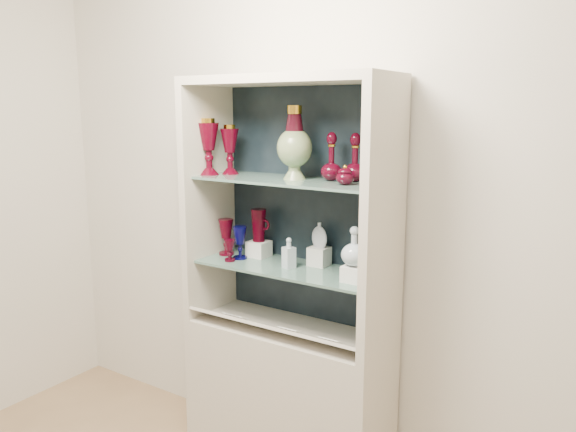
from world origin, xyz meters
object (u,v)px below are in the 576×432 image
Objects in this scene: ruby_goblet_tall at (226,237)px; ruby_pitcher at (259,225)px; clear_square_bottle at (289,253)px; pedestal_lamp_left at (209,147)px; flat_flask at (319,234)px; cobalt_goblet at (240,243)px; clear_round_decanter at (354,247)px; ruby_goblet_small at (230,250)px; lidded_bowl at (345,175)px; cameo_medallion at (379,245)px; pedestal_lamp_right at (230,149)px; enamel_urn at (294,143)px; ruby_decanter_b at (355,156)px; ruby_decanter_a at (332,154)px.

ruby_goblet_tall is 0.19m from ruby_pitcher.
ruby_goblet_tall is 0.41m from clear_square_bottle.
pedestal_lamp_left is 2.21× the size of flat_flask.
clear_round_decanter is (0.65, -0.03, 0.07)m from cobalt_goblet.
clear_square_bottle reaches higher than ruby_goblet_small.
lidded_bowl is at bearing -1.69° from cobalt_goblet.
clear_round_decanter is 0.11m from cameo_medallion.
clear_square_bottle is (0.38, -0.04, -0.47)m from pedestal_lamp_right.
pedestal_lamp_left is at bearing -155.22° from flat_flask.
lidded_bowl is at bearing 2.28° from pedestal_lamp_left.
enamel_urn is 1.46× the size of ruby_decanter_b.
pedestal_lamp_right is 2.76× the size of lidded_bowl.
cobalt_goblet is at bearing -119.70° from ruby_pitcher.
ruby_pitcher reaches higher than cobalt_goblet.
lidded_bowl is 0.32m from clear_round_decanter.
pedestal_lamp_left is at bearing -168.30° from ruby_decanter_b.
ruby_decanter_a is 0.57m from ruby_pitcher.
clear_round_decanter is (0.66, 0.03, 0.10)m from ruby_goblet_small.
cobalt_goblet is at bearing -169.83° from ruby_decanter_b.
clear_square_bottle is at bearing -97.24° from enamel_urn.
clear_round_decanter reaches higher than cobalt_goblet.
clear_round_decanter reaches higher than ruby_goblet_tall.
clear_round_decanter is (0.76, -0.06, 0.06)m from ruby_goblet_tall.
enamel_urn is 0.64m from ruby_goblet_tall.
clear_round_decanter is at bearing -10.73° from enamel_urn.
ruby_decanter_a is 0.40m from flat_flask.
ruby_goblet_tall is at bearing 175.86° from clear_square_bottle.
pedestal_lamp_left reaches higher than ruby_goblet_tall.
cobalt_goblet is at bearing -155.78° from flat_flask.
cobalt_goblet is at bearing 178.81° from clear_square_bottle.
cobalt_goblet is 0.88× the size of ruby_goblet_tall.
pedestal_lamp_right is at bearing -173.94° from ruby_decanter_b.
ruby_decanter_a is 0.11m from ruby_decanter_b.
ruby_pitcher is (0.05, 0.09, 0.08)m from cobalt_goblet.
pedestal_lamp_right is at bearing 21.64° from ruby_goblet_tall.
cobalt_goblet is 1.40× the size of cameo_medallion.
ruby_pitcher is (0.14, 0.05, -0.38)m from pedestal_lamp_right.
ruby_goblet_tall is at bearing -178.57° from enamel_urn.
enamel_urn is 3.80× the size of lidded_bowl.
cameo_medallion is at bearing 22.54° from lidded_bowl.
cameo_medallion reaches higher than ruby_goblet_small.
pedestal_lamp_right reaches higher than cameo_medallion.
ruby_decanter_a is at bearing 141.87° from lidded_bowl.
cobalt_goblet is (-0.47, -0.07, -0.46)m from ruby_decanter_a.
cobalt_goblet is (-0.59, 0.02, -0.38)m from lidded_bowl.
pedestal_lamp_right is 0.73× the size of enamel_urn.
pedestal_lamp_right is 0.45m from ruby_goblet_tall.
lidded_bowl is 0.79m from ruby_goblet_tall.
pedestal_lamp_right is 1.06× the size of ruby_decanter_b.
ruby_pitcher reaches higher than cameo_medallion.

